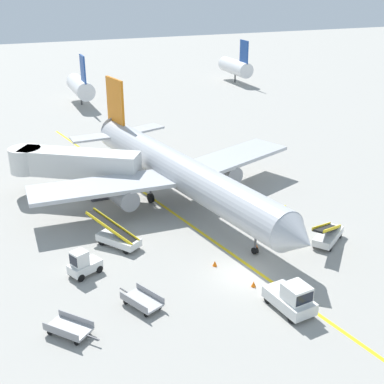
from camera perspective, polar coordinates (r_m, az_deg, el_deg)
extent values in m
plane|color=#9E9B93|center=(39.74, 5.53, -9.04)|extent=(300.00, 300.00, 0.00)
cube|color=yellow|center=(43.72, 2.90, -5.76)|extent=(14.78, 78.73, 0.01)
cylinder|color=#B2B5BA|center=(49.64, -1.32, 2.26)|extent=(8.68, 30.10, 3.30)
cone|color=#B2B5BA|center=(37.97, 11.63, -5.07)|extent=(3.62, 2.95, 3.23)
cone|color=#B2B5BA|center=(63.41, -9.15, 6.97)|extent=(3.59, 3.32, 3.14)
cube|color=#B2B5BA|center=(54.93, 4.55, 3.82)|extent=(13.70, 9.03, 0.36)
cylinder|color=gray|center=(53.59, 3.76, 2.21)|extent=(2.45, 3.49, 1.90)
cube|color=#B2B5BA|center=(47.90, -9.92, 0.60)|extent=(13.12, 4.75, 0.36)
cylinder|color=gray|center=(48.03, -7.57, -0.48)|extent=(2.45, 3.49, 1.90)
cube|color=orange|center=(60.38, -8.42, 9.80)|extent=(1.00, 3.98, 5.20)
cube|color=#B2B5BA|center=(62.20, -5.55, 6.84)|extent=(5.63, 3.73, 0.24)
cube|color=#B2B5BA|center=(59.82, -10.67, 5.90)|extent=(5.29, 2.42, 0.24)
cylinder|color=#4C4C51|center=(41.88, 6.99, -4.87)|extent=(0.20, 0.20, 3.12)
cylinder|color=black|center=(42.49, 6.91, -6.39)|extent=(0.45, 0.61, 0.56)
cylinder|color=#4C4C51|center=(52.99, -0.40, 1.44)|extent=(0.20, 0.20, 3.12)
cylinder|color=black|center=(53.40, -0.40, 0.36)|extent=(0.52, 1.01, 0.96)
cylinder|color=#4C4C51|center=(50.95, -4.58, 0.46)|extent=(0.20, 0.20, 3.12)
cylinder|color=black|center=(51.37, -4.55, -0.66)|extent=(0.52, 1.01, 0.96)
cube|color=black|center=(39.08, 9.65, -3.48)|extent=(2.94, 1.49, 0.60)
cube|color=silver|center=(52.52, -12.24, 3.08)|extent=(11.49, 8.70, 2.50)
cylinder|color=silver|center=(54.93, -17.76, 3.37)|extent=(3.20, 3.20, 2.50)
cylinder|color=#59595B|center=(52.73, -10.22, 0.50)|extent=(0.56, 0.56, 2.35)
cube|color=#333338|center=(53.09, -10.15, -0.42)|extent=(1.80, 1.40, 0.50)
cube|color=silver|center=(36.20, 10.61, -11.57)|extent=(2.34, 3.81, 0.80)
cube|color=silver|center=(35.28, 11.38, -10.78)|extent=(1.71, 1.80, 1.10)
cube|color=black|center=(34.82, 12.21, -11.37)|extent=(1.42, 0.26, 0.77)
cylinder|color=black|center=(36.13, 12.87, -12.64)|extent=(0.29, 0.62, 0.60)
cylinder|color=black|center=(35.22, 10.85, -13.49)|extent=(0.29, 0.62, 0.60)
cylinder|color=black|center=(37.65, 10.30, -10.79)|extent=(0.29, 0.62, 0.60)
cylinder|color=black|center=(36.78, 8.31, -11.54)|extent=(0.29, 0.62, 0.60)
cube|color=silver|center=(40.13, -11.63, -8.02)|extent=(2.72, 2.18, 0.70)
cube|color=silver|center=(39.48, -12.23, -7.11)|extent=(1.42, 1.40, 1.10)
cube|color=black|center=(39.24, -12.85, -7.37)|extent=(0.48, 0.92, 0.77)
cylinder|color=black|center=(39.52, -12.11, -9.18)|extent=(0.64, 0.45, 0.60)
cylinder|color=black|center=(40.31, -13.03, -8.58)|extent=(0.64, 0.45, 0.60)
cylinder|color=black|center=(40.32, -10.16, -8.31)|extent=(0.64, 0.45, 0.60)
cylinder|color=black|center=(41.10, -11.10, -7.74)|extent=(0.64, 0.45, 0.60)
cube|color=silver|center=(43.55, -8.05, -5.20)|extent=(3.37, 3.99, 0.60)
cylinder|color=black|center=(44.10, -9.88, -5.39)|extent=(0.52, 0.62, 0.60)
cylinder|color=black|center=(44.91, -8.78, -4.76)|extent=(0.52, 0.62, 0.60)
cylinder|color=black|center=(42.50, -7.24, -6.38)|extent=(0.52, 0.62, 0.60)
cylinder|color=black|center=(43.34, -6.15, -5.70)|extent=(0.52, 0.62, 0.60)
cube|color=black|center=(43.48, -8.72, -3.88)|extent=(3.54, 4.64, 1.76)
cube|color=yellow|center=(43.14, -9.13, -3.96)|extent=(2.87, 4.21, 1.84)
cube|color=yellow|center=(43.72, -8.33, -3.52)|extent=(2.87, 4.21, 1.84)
cube|color=silver|center=(45.18, 14.67, -4.69)|extent=(3.96, 3.45, 0.60)
cylinder|color=black|center=(44.03, 14.88, -5.92)|extent=(0.61, 0.53, 0.60)
cylinder|color=black|center=(44.33, 13.32, -5.54)|extent=(0.61, 0.53, 0.60)
cylinder|color=black|center=(46.32, 15.90, -4.53)|extent=(0.61, 0.53, 0.60)
cylinder|color=black|center=(46.61, 14.40, -4.18)|extent=(0.61, 0.53, 0.60)
cube|color=black|center=(44.23, 14.56, -3.90)|extent=(4.57, 3.66, 1.76)
cube|color=yellow|center=(44.08, 15.12, -3.89)|extent=(4.11, 3.01, 1.84)
cube|color=yellow|center=(44.29, 14.02, -3.64)|extent=(4.11, 3.01, 1.84)
cube|color=#A5A5A8|center=(36.13, -5.49, -11.82)|extent=(2.52, 3.17, 0.16)
cube|color=#4C4C51|center=(37.33, -7.40, -10.69)|extent=(0.44, 0.85, 0.08)
cylinder|color=#4C4C51|center=(37.63, -7.85, -10.41)|extent=(0.12, 0.12, 0.05)
cube|color=gray|center=(35.60, -6.42, -11.97)|extent=(1.21, 2.58, 0.50)
cube|color=gray|center=(36.39, -4.60, -11.02)|extent=(1.21, 2.58, 0.50)
cylinder|color=black|center=(36.64, -7.30, -11.86)|extent=(0.26, 0.38, 0.36)
cylinder|color=black|center=(37.26, -5.86, -11.12)|extent=(0.26, 0.38, 0.36)
cylinder|color=black|center=(35.31, -5.06, -13.24)|extent=(0.26, 0.38, 0.36)
cylinder|color=black|center=(35.96, -3.60, -12.44)|extent=(0.26, 0.38, 0.36)
cube|color=#A5A5A8|center=(34.47, -13.35, -14.36)|extent=(2.96, 3.10, 0.16)
cube|color=#4C4C51|center=(33.50, -10.82, -15.39)|extent=(0.65, 0.74, 0.08)
cylinder|color=#4C4C51|center=(33.27, -10.18, -15.65)|extent=(0.12, 0.12, 0.05)
cube|color=gray|center=(34.76, -12.58, -13.40)|extent=(1.87, 2.16, 0.50)
cube|color=gray|center=(33.88, -14.21, -14.66)|extent=(1.87, 2.16, 0.50)
cylinder|color=black|center=(34.42, -11.26, -14.75)|extent=(0.33, 0.35, 0.36)
cylinder|color=black|center=(33.71, -12.55, -15.80)|extent=(0.33, 0.35, 0.36)
cylinder|color=black|center=(35.56, -14.02, -13.65)|extent=(0.33, 0.35, 0.36)
cylinder|color=black|center=(34.87, -15.32, -14.63)|extent=(0.33, 0.35, 0.36)
cylinder|color=#26262D|center=(47.94, 10.05, -2.82)|extent=(0.24, 0.24, 0.85)
cube|color=yellow|center=(47.65, 10.11, -2.06)|extent=(0.36, 0.22, 0.56)
sphere|color=#9E7051|center=(47.49, 10.14, -1.63)|extent=(0.20, 0.20, 0.20)
sphere|color=yellow|center=(47.46, 10.15, -1.57)|extent=(0.24, 0.24, 0.24)
cone|color=orange|center=(49.36, 2.48, -1.95)|extent=(0.36, 0.36, 0.44)
cone|color=orange|center=(40.61, 2.52, -7.82)|extent=(0.36, 0.36, 0.44)
cone|color=orange|center=(38.38, 6.76, -9.97)|extent=(0.36, 0.36, 0.44)
cone|color=orange|center=(43.25, 7.07, -5.93)|extent=(0.36, 0.36, 0.44)
cylinder|color=silver|center=(91.86, -12.14, 11.21)|extent=(3.00, 10.00, 3.00)
cylinder|color=#3F3F3F|center=(92.33, -12.02, 9.82)|extent=(0.30, 0.30, 1.60)
cube|color=navy|center=(87.84, -11.88, 13.04)|extent=(0.24, 3.20, 4.40)
cylinder|color=silver|center=(109.77, 4.78, 13.48)|extent=(3.00, 10.00, 3.00)
cylinder|color=#3F3F3F|center=(110.16, 4.74, 12.30)|extent=(0.30, 0.30, 1.60)
cube|color=navy|center=(106.17, 5.72, 15.04)|extent=(0.24, 3.20, 4.40)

